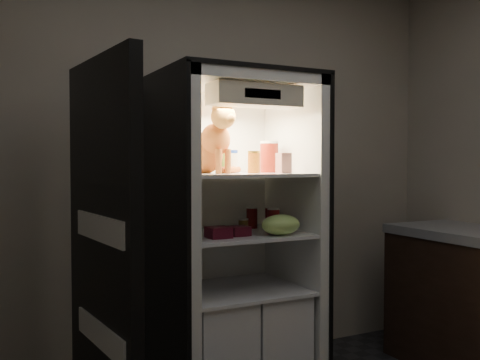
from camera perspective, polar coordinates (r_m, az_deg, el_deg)
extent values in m
plane|color=#B9AD9A|center=(3.56, -3.72, 1.86)|extent=(3.60, 0.00, 3.60)
cube|color=white|center=(3.47, -2.86, -5.18)|extent=(0.85, 0.06, 1.85)
cube|color=white|center=(3.03, -7.22, -6.25)|extent=(0.06, 0.70, 1.85)
cube|color=white|center=(3.38, 5.55, -5.39)|extent=(0.06, 0.70, 1.85)
cube|color=white|center=(3.19, -0.49, 10.32)|extent=(0.85, 0.70, 0.06)
cube|color=black|center=(3.02, -7.97, -6.29)|extent=(0.02, 0.72, 1.87)
cube|color=black|center=(3.40, 6.15, -5.34)|extent=(0.02, 0.72, 1.87)
cube|color=black|center=(3.19, -0.49, 11.06)|extent=(0.90, 0.72, 0.02)
cube|color=white|center=(3.13, -0.24, 0.56)|extent=(0.73, 0.62, 0.02)
cube|color=white|center=(3.16, -0.24, -5.80)|extent=(0.73, 0.62, 0.02)
cube|color=white|center=(3.22, -3.14, -16.29)|extent=(0.34, 0.58, 0.48)
cube|color=white|center=(3.37, 2.53, -15.44)|extent=(0.34, 0.58, 0.48)
cube|color=white|center=(3.22, -0.24, -11.63)|extent=(0.73, 0.62, 0.02)
cube|color=beige|center=(2.96, 1.61, 9.00)|extent=(0.52, 0.18, 0.12)
cube|color=black|center=(2.89, 2.43, 9.18)|extent=(0.22, 0.01, 0.05)
cube|color=black|center=(2.64, -14.43, -7.51)|extent=(0.15, 0.87, 1.85)
cube|color=white|center=(2.67, -14.20, -15.68)|extent=(0.12, 0.64, 0.12)
cube|color=white|center=(2.57, -14.30, -4.97)|extent=(0.12, 0.64, 0.12)
ellipsoid|color=#C14D18|center=(3.15, -3.87, 2.69)|extent=(0.28, 0.31, 0.22)
ellipsoid|color=#C14D18|center=(3.07, -2.64, 4.31)|extent=(0.21, 0.20, 0.19)
sphere|color=#C56A26|center=(3.03, -1.81, 6.77)|extent=(0.17, 0.17, 0.14)
sphere|color=#C56A26|center=(2.98, -1.07, 6.54)|extent=(0.07, 0.07, 0.06)
cone|color=#C56A26|center=(3.01, -2.57, 8.12)|extent=(0.07, 0.07, 0.06)
cone|color=#C56A26|center=(3.07, -1.32, 8.01)|extent=(0.07, 0.07, 0.06)
cylinder|color=#C14D18|center=(2.99, -2.30, 2.01)|extent=(0.04, 0.04, 0.14)
cylinder|color=#C14D18|center=(3.04, -1.31, 2.01)|extent=(0.04, 0.04, 0.14)
cylinder|color=#C14D18|center=(3.15, -1.10, 1.10)|extent=(0.22, 0.19, 0.04)
cylinder|color=#23812A|center=(3.18, -1.98, 2.32)|extent=(0.07, 0.07, 0.17)
cylinder|color=#23812A|center=(3.18, -1.98, 4.02)|extent=(0.07, 0.07, 0.02)
cylinder|color=white|center=(3.25, -1.11, 1.83)|extent=(0.10, 0.10, 0.12)
cylinder|color=#1939B0|center=(3.25, -1.11, 3.04)|extent=(0.10, 0.10, 0.02)
cylinder|color=maroon|center=(3.15, 1.49, 1.82)|extent=(0.07, 0.07, 0.12)
cylinder|color=gold|center=(3.15, 1.49, 3.00)|extent=(0.07, 0.07, 0.01)
cylinder|color=#A32D15|center=(3.31, 3.14, 2.36)|extent=(0.11, 0.11, 0.18)
cylinder|color=white|center=(3.31, 3.14, 4.04)|extent=(0.12, 0.12, 0.02)
cube|color=beige|center=(3.10, 4.67, 1.81)|extent=(0.07, 0.07, 0.12)
cylinder|color=black|center=(3.35, 1.27, -4.10)|extent=(0.07, 0.07, 0.12)
cylinder|color=#B2B2B2|center=(3.35, 1.27, -3.00)|extent=(0.07, 0.07, 0.00)
cylinder|color=black|center=(3.34, 3.32, -4.10)|extent=(0.07, 0.07, 0.13)
cylinder|color=#B2B2B2|center=(3.33, 3.32, -2.97)|extent=(0.07, 0.07, 0.00)
cylinder|color=black|center=(3.19, 3.60, -4.35)|extent=(0.07, 0.07, 0.13)
cylinder|color=#B2B2B2|center=(3.18, 3.60, -3.13)|extent=(0.07, 0.07, 0.00)
cylinder|color=#513B17|center=(3.18, 0.35, -4.93)|extent=(0.06, 0.06, 0.07)
cylinder|color=#B2B2B2|center=(3.17, 0.35, -4.21)|extent=(0.06, 0.06, 0.01)
ellipsoid|color=#9FD061|center=(3.06, 4.37, -4.77)|extent=(0.23, 0.17, 0.12)
cube|color=#510D18|center=(2.94, -2.30, -5.60)|extent=(0.12, 0.12, 0.06)
cube|color=#510D18|center=(3.02, -0.11, -5.45)|extent=(0.11, 0.11, 0.05)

